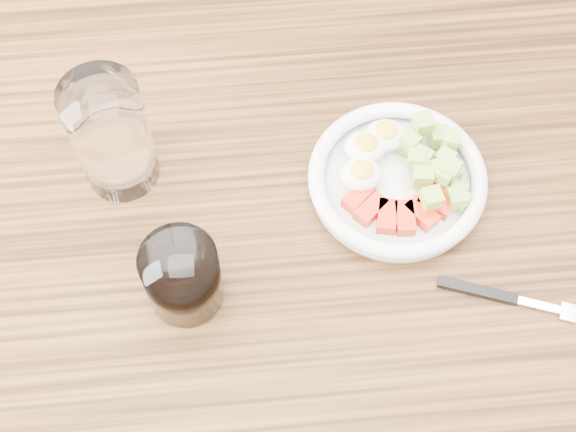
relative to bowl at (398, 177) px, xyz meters
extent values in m
plane|color=brown|center=(-0.12, -0.05, -0.79)|extent=(4.00, 4.00, 0.00)
cube|color=brown|center=(-0.12, -0.05, -0.04)|extent=(1.50, 0.90, 0.04)
cylinder|color=white|center=(0.00, 0.00, -0.01)|extent=(0.19, 0.19, 0.01)
torus|color=white|center=(0.00, 0.00, 0.00)|extent=(0.20, 0.20, 0.02)
cube|color=red|center=(-0.05, -0.02, 0.00)|extent=(0.04, 0.04, 0.02)
cube|color=red|center=(-0.04, -0.04, 0.00)|extent=(0.04, 0.04, 0.02)
cube|color=red|center=(-0.02, -0.05, 0.00)|extent=(0.03, 0.04, 0.02)
cube|color=red|center=(0.00, -0.05, 0.00)|extent=(0.02, 0.04, 0.02)
cube|color=red|center=(0.02, -0.05, 0.00)|extent=(0.04, 0.04, 0.02)
cube|color=red|center=(0.03, -0.04, 0.00)|extent=(0.04, 0.04, 0.02)
cube|color=red|center=(0.05, -0.02, 0.00)|extent=(0.04, 0.03, 0.02)
ellipsoid|color=white|center=(-0.03, 0.04, 0.01)|extent=(0.05, 0.04, 0.03)
ellipsoid|color=yellow|center=(-0.03, 0.04, 0.02)|extent=(0.03, 0.03, 0.01)
ellipsoid|color=white|center=(-0.01, 0.05, 0.01)|extent=(0.05, 0.04, 0.03)
ellipsoid|color=yellow|center=(-0.01, 0.05, 0.02)|extent=(0.03, 0.03, 0.01)
ellipsoid|color=white|center=(-0.04, 0.00, 0.01)|extent=(0.05, 0.04, 0.03)
ellipsoid|color=yellow|center=(-0.04, 0.00, 0.02)|extent=(0.03, 0.03, 0.01)
cube|color=#A6D250|center=(0.03, 0.05, 0.02)|extent=(0.02, 0.02, 0.02)
cube|color=#A6D250|center=(0.06, -0.01, 0.01)|extent=(0.02, 0.02, 0.02)
cube|color=#A6D250|center=(0.05, 0.00, 0.00)|extent=(0.02, 0.02, 0.02)
cube|color=#A6D250|center=(0.03, 0.01, 0.01)|extent=(0.03, 0.03, 0.02)
cube|color=#A6D250|center=(0.04, 0.00, 0.02)|extent=(0.02, 0.02, 0.02)
cube|color=#A6D250|center=(0.05, 0.05, 0.01)|extent=(0.02, 0.02, 0.02)
cube|color=#A6D250|center=(0.02, 0.04, 0.01)|extent=(0.03, 0.03, 0.02)
cube|color=#A6D250|center=(0.06, -0.04, 0.01)|extent=(0.02, 0.02, 0.02)
cube|color=#A6D250|center=(0.05, -0.01, 0.02)|extent=(0.03, 0.03, 0.02)
cube|color=#A6D250|center=(0.05, 0.01, 0.01)|extent=(0.03, 0.03, 0.02)
cube|color=#A6D250|center=(0.03, -0.04, 0.02)|extent=(0.02, 0.02, 0.02)
cube|color=#A6D250|center=(0.02, -0.01, 0.01)|extent=(0.02, 0.02, 0.02)
cube|color=#A6D250|center=(0.02, 0.04, 0.00)|extent=(0.02, 0.02, 0.02)
cube|color=#A6D250|center=(0.06, -0.04, 0.00)|extent=(0.03, 0.03, 0.02)
cube|color=#A6D250|center=(0.05, -0.01, 0.02)|extent=(0.02, 0.02, 0.02)
cube|color=#A6D250|center=(0.06, -0.03, 0.01)|extent=(0.02, 0.02, 0.02)
cube|color=#A6D250|center=(0.03, 0.00, 0.01)|extent=(0.03, 0.03, 0.02)
cube|color=#A6D250|center=(0.02, 0.01, 0.02)|extent=(0.02, 0.02, 0.02)
cube|color=#A6D250|center=(0.06, 0.03, 0.02)|extent=(0.02, 0.02, 0.02)
cube|color=black|center=(0.07, -0.14, -0.01)|extent=(0.08, 0.04, 0.01)
cube|color=silver|center=(0.13, -0.16, -0.01)|extent=(0.05, 0.02, 0.00)
cube|color=silver|center=(0.15, -0.17, -0.01)|extent=(0.02, 0.02, 0.00)
cylinder|color=white|center=(-0.31, 0.05, 0.06)|extent=(0.08, 0.08, 0.15)
cylinder|color=white|center=(-0.24, -0.11, 0.03)|extent=(0.08, 0.08, 0.09)
cylinder|color=black|center=(-0.24, -0.11, 0.02)|extent=(0.07, 0.07, 0.08)
camera|label=1|loc=(-0.16, -0.43, 0.77)|focal=50.00mm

